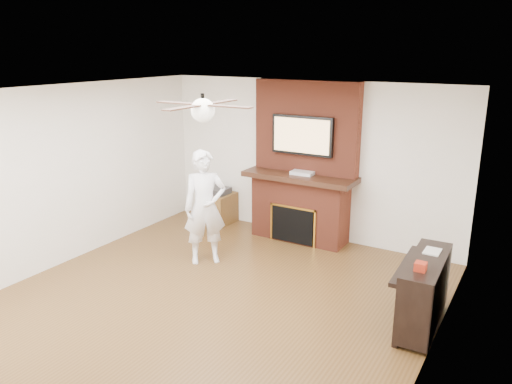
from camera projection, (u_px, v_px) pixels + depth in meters
The scene contains 12 objects.
room_shell at pixel (206, 205), 5.65m from camera, with size 5.36×5.86×2.86m.
fireplace at pixel (302, 178), 7.83m from camera, with size 1.78×0.64×2.50m.
tv at pixel (302, 135), 7.60m from camera, with size 1.00×0.08×0.60m.
ceiling_fan at pixel (203, 109), 5.35m from camera, with size 1.21×1.21×0.31m.
person at pixel (205, 207), 6.98m from camera, with size 0.60×0.40×1.63m, color white.
side_table at pixel (217, 206), 8.76m from camera, with size 0.56×0.56×0.63m.
piano at pixel (424, 290), 5.43m from camera, with size 0.49×1.23×0.88m.
cable_box at pixel (302, 173), 7.70m from camera, with size 0.35×0.20×0.05m, color silver.
candle_orange at pixel (287, 236), 8.00m from camera, with size 0.07×0.07×0.11m, color #BD5516.
candle_green at pixel (293, 237), 7.97m from camera, with size 0.06×0.06×0.09m, color #4E7D32.
candle_cream at pixel (303, 238), 7.90m from camera, with size 0.08×0.08×0.12m, color beige.
candle_blue at pixel (303, 242), 7.80m from camera, with size 0.06×0.06×0.09m, color navy.
Camera 1 is at (3.24, -4.34, 2.97)m, focal length 35.00 mm.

